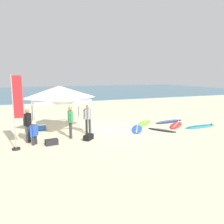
# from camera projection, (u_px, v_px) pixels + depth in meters

# --- Properties ---
(ground_plane) EXTENTS (80.00, 80.00, 0.00)m
(ground_plane) POSITION_uv_depth(u_px,v_px,m) (107.00, 131.00, 13.71)
(ground_plane) COLOR beige
(sea) EXTENTS (80.00, 36.00, 0.10)m
(sea) POSITION_uv_depth(u_px,v_px,m) (47.00, 92.00, 43.86)
(sea) COLOR #386B84
(sea) RESTS_ON ground
(canopy_tent) EXTENTS (3.02, 3.02, 2.75)m
(canopy_tent) POSITION_uv_depth(u_px,v_px,m) (59.00, 92.00, 12.74)
(canopy_tent) COLOR #B7B7BC
(canopy_tent) RESTS_ON ground
(surfboard_lime) EXTENTS (2.13, 2.04, 0.19)m
(surfboard_lime) POSITION_uv_depth(u_px,v_px,m) (144.00, 123.00, 15.64)
(surfboard_lime) COLOR #7AD12D
(surfboard_lime) RESTS_ON ground
(surfboard_blue) EXTENTS (1.73, 2.34, 0.19)m
(surfboard_blue) POSITION_uv_depth(u_px,v_px,m) (137.00, 129.00, 13.97)
(surfboard_blue) COLOR blue
(surfboard_blue) RESTS_ON ground
(surfboard_navy) EXTENTS (2.58, 1.11, 0.19)m
(surfboard_navy) POSITION_uv_depth(u_px,v_px,m) (169.00, 121.00, 16.18)
(surfboard_navy) COLOR navy
(surfboard_navy) RESTS_ON ground
(surfboard_black) EXTENTS (1.39, 1.78, 0.19)m
(surfboard_black) POSITION_uv_depth(u_px,v_px,m) (162.00, 130.00, 13.68)
(surfboard_black) COLOR black
(surfboard_black) RESTS_ON ground
(surfboard_cyan) EXTENTS (2.49, 0.78, 0.19)m
(surfboard_cyan) POSITION_uv_depth(u_px,v_px,m) (200.00, 126.00, 14.66)
(surfboard_cyan) COLOR #23B2CC
(surfboard_cyan) RESTS_ON ground
(surfboard_red) EXTENTS (2.20, 2.04, 0.19)m
(surfboard_red) POSITION_uv_depth(u_px,v_px,m) (176.00, 125.00, 15.03)
(surfboard_red) COLOR red
(surfboard_red) RESTS_ON ground
(person_grey) EXTENTS (0.55, 0.27, 1.71)m
(person_grey) POSITION_uv_depth(u_px,v_px,m) (88.00, 117.00, 12.73)
(person_grey) COLOR #2D2D33
(person_grey) RESTS_ON ground
(person_black) EXTENTS (0.40, 0.45, 1.71)m
(person_black) POSITION_uv_depth(u_px,v_px,m) (28.00, 123.00, 11.18)
(person_black) COLOR #383842
(person_black) RESTS_ON ground
(person_green) EXTENTS (0.23, 0.55, 1.71)m
(person_green) POSITION_uv_depth(u_px,v_px,m) (70.00, 120.00, 11.91)
(person_green) COLOR #383842
(person_green) RESTS_ON ground
(person_blue) EXTENTS (0.41, 0.43, 1.20)m
(person_blue) POSITION_uv_depth(u_px,v_px,m) (34.00, 132.00, 10.85)
(person_blue) COLOR #2D2D33
(person_blue) RESTS_ON ground
(banner_flag) EXTENTS (0.60, 0.36, 3.40)m
(banner_flag) POSITION_uv_depth(u_px,v_px,m) (17.00, 116.00, 10.01)
(banner_flag) COLOR #99999E
(banner_flag) RESTS_ON ground
(gear_bag_near_tent) EXTENTS (0.65, 0.65, 0.28)m
(gear_bag_near_tent) POSITION_uv_depth(u_px,v_px,m) (89.00, 137.00, 11.76)
(gear_bag_near_tent) COLOR black
(gear_bag_near_tent) RESTS_ON ground
(gear_bag_by_pole) EXTENTS (0.64, 0.40, 0.28)m
(gear_bag_by_pole) POSITION_uv_depth(u_px,v_px,m) (52.00, 142.00, 10.90)
(gear_bag_by_pole) COLOR #232328
(gear_bag_by_pole) RESTS_ON ground
(cooler_box) EXTENTS (0.50, 0.36, 0.39)m
(cooler_box) POSITION_uv_depth(u_px,v_px,m) (42.00, 127.00, 13.73)
(cooler_box) COLOR #2D60B7
(cooler_box) RESTS_ON ground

